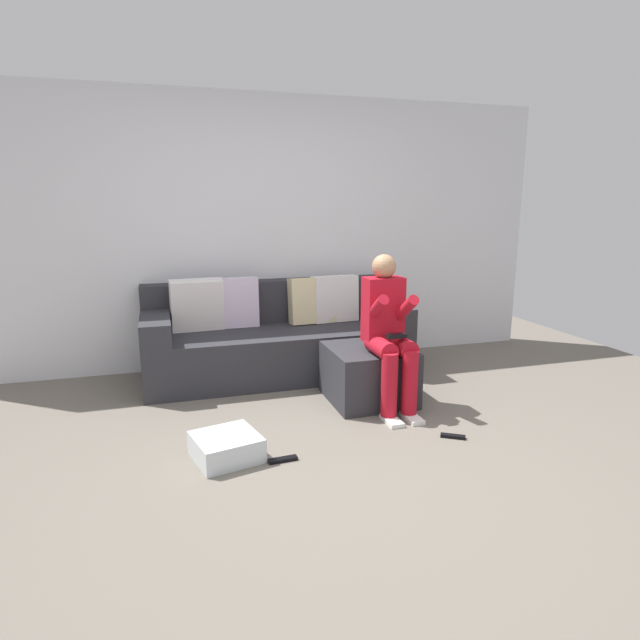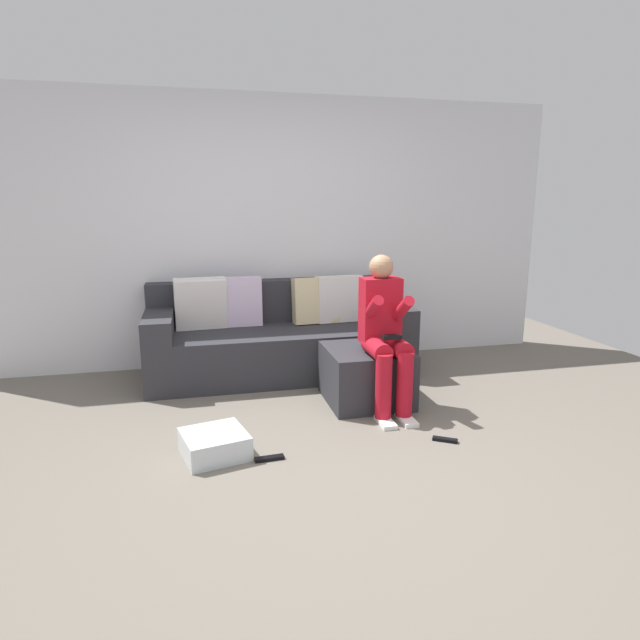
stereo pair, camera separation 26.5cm
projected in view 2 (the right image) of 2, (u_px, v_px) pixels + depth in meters
name	position (u px, v px, depth m)	size (l,w,h in m)	color
ground_plane	(328.00, 473.00, 3.07)	(7.29, 7.29, 0.00)	#6B6359
wall_back	(268.00, 233.00, 5.04)	(5.61, 0.10, 2.49)	silver
couch_sectional	(279.00, 337.00, 4.84)	(2.30, 0.88, 0.88)	#2D2D33
ottoman	(366.00, 375.00, 4.15)	(0.62, 0.63, 0.43)	#2D2D33
person_seated	(385.00, 331.00, 3.89)	(0.30, 0.59, 1.15)	red
storage_bin	(215.00, 444.00, 3.27)	(0.37, 0.36, 0.15)	silver
remote_near_ottoman	(445.00, 440.00, 3.48)	(0.16, 0.04, 0.02)	black
remote_by_storage_bin	(269.00, 458.00, 3.23)	(0.18, 0.04, 0.02)	black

